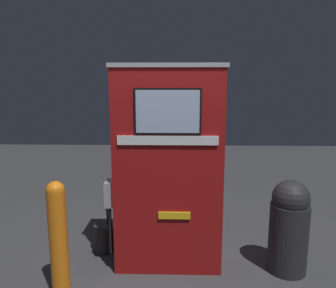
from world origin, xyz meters
TOP-DOWN VIEW (x-y plane):
  - ground_plane at (0.00, 0.00)m, footprint 14.00×14.00m
  - gas_pump at (-0.00, 0.22)m, footprint 1.16×0.48m
  - safety_bollard at (-0.94, -0.34)m, footprint 0.16×0.16m
  - trash_bin at (1.20, 0.11)m, footprint 0.38×0.38m
  - squeegee_bucket at (-0.73, 0.46)m, footprint 0.23×0.23m

SIDE VIEW (x-z plane):
  - ground_plane at x=0.00m, z-range 0.00..0.00m
  - squeegee_bucket at x=-0.73m, z-range -0.19..0.51m
  - trash_bin at x=1.20m, z-range 0.01..0.96m
  - safety_bollard at x=-0.94m, z-range 0.03..1.09m
  - gas_pump at x=0.00m, z-range 0.00..2.06m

